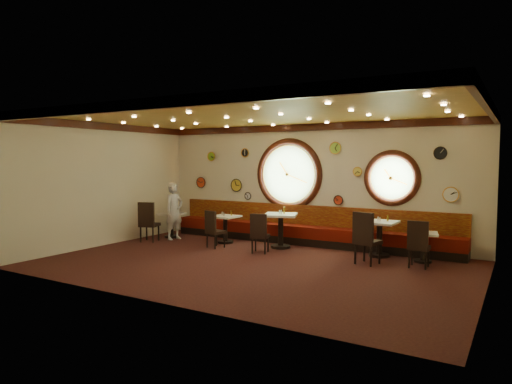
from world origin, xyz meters
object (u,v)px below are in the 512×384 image
(condiment_c_salt, at_px, (279,212))
(condiment_a_bottle, at_px, (176,210))
(table_d, at_px, (379,234))
(condiment_a_pepper, at_px, (170,211))
(condiment_e_salt, at_px, (419,229))
(condiment_e_bottle, at_px, (427,229))
(condiment_b_pepper, at_px, (224,214))
(waiter, at_px, (174,211))
(chair_e, at_px, (418,241))
(condiment_b_bottle, at_px, (231,213))
(chair_a, at_px, (148,219))
(condiment_c_bottle, at_px, (284,210))
(condiment_a_salt, at_px, (170,211))
(condiment_e_pepper, at_px, (423,230))
(chair_d, at_px, (365,235))
(chair_b, at_px, (213,227))
(table_a, at_px, (171,222))
(table_e, at_px, (423,243))
(condiment_d_pepper, at_px, (380,219))
(chair_c, at_px, (259,231))
(table_b, at_px, (225,226))
(condiment_b_salt, at_px, (222,213))
(condiment_d_bottle, at_px, (388,218))
(condiment_d_salt, at_px, (378,219))
(condiment_c_pepper, at_px, (281,212))

(condiment_c_salt, bearing_deg, condiment_a_bottle, -178.66)
(table_d, xyz_separation_m, condiment_a_pepper, (-5.96, -0.42, 0.23))
(condiment_e_salt, height_order, condiment_e_bottle, condiment_e_bottle)
(condiment_b_pepper, distance_m, waiter, 1.58)
(chair_e, distance_m, condiment_b_bottle, 4.99)
(chair_a, relative_size, condiment_c_bottle, 3.97)
(condiment_a_salt, bearing_deg, condiment_e_pepper, 2.33)
(chair_d, height_order, condiment_a_pepper, chair_d)
(waiter, bearing_deg, chair_b, -97.53)
(condiment_e_salt, bearing_deg, condiment_a_bottle, -177.98)
(condiment_a_bottle, bearing_deg, condiment_b_bottle, 0.96)
(table_a, distance_m, condiment_a_bottle, 0.39)
(chair_b, bearing_deg, condiment_c_bottle, 46.22)
(table_e, height_order, condiment_e_pepper, condiment_e_pepper)
(condiment_c_bottle, xyz_separation_m, waiter, (-3.24, -0.47, -0.16))
(condiment_c_salt, relative_size, waiter, 0.06)
(condiment_d_pepper, bearing_deg, condiment_e_bottle, 4.38)
(chair_c, bearing_deg, condiment_b_pepper, 139.96)
(condiment_d_pepper, bearing_deg, waiter, -174.46)
(condiment_c_salt, bearing_deg, waiter, -172.49)
(waiter, bearing_deg, condiment_b_pepper, -74.27)
(table_b, relative_size, condiment_a_bottle, 4.05)
(table_d, bearing_deg, condiment_a_bottle, -177.22)
(waiter, bearing_deg, condiment_b_bottle, -69.20)
(chair_b, distance_m, condiment_b_salt, 0.85)
(condiment_d_bottle, bearing_deg, condiment_d_salt, -165.21)
(condiment_b_salt, bearing_deg, chair_d, -8.86)
(chair_a, xyz_separation_m, condiment_b_salt, (1.78, 0.99, 0.16))
(condiment_a_pepper, height_order, condiment_c_bottle, condiment_c_bottle)
(table_b, relative_size, condiment_b_pepper, 7.38)
(condiment_a_salt, distance_m, condiment_e_pepper, 6.99)
(chair_a, height_order, condiment_e_bottle, chair_a)
(table_a, distance_m, chair_b, 2.11)
(chair_b, bearing_deg, condiment_e_pepper, 25.69)
(table_e, xyz_separation_m, condiment_a_salt, (-6.99, -0.27, 0.34))
(waiter, bearing_deg, condiment_c_bottle, -73.14)
(chair_c, relative_size, condiment_c_salt, 6.53)
(condiment_a_bottle, bearing_deg, condiment_e_pepper, 1.56)
(table_a, distance_m, table_b, 1.86)
(condiment_d_salt, relative_size, condiment_c_pepper, 0.96)
(table_e, height_order, condiment_d_bottle, condiment_d_bottle)
(condiment_a_salt, height_order, condiment_b_pepper, condiment_b_pepper)
(condiment_c_salt, relative_size, condiment_d_salt, 0.88)
(condiment_e_bottle, bearing_deg, condiment_d_pepper, -175.62)
(waiter, bearing_deg, condiment_c_salt, -73.95)
(condiment_a_salt, relative_size, condiment_c_salt, 1.10)
(table_b, xyz_separation_m, condiment_d_salt, (4.03, 0.37, 0.41))
(condiment_d_bottle, bearing_deg, table_d, -161.10)
(chair_d, bearing_deg, chair_a, -164.19)
(condiment_d_salt, distance_m, condiment_e_salt, 0.94)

